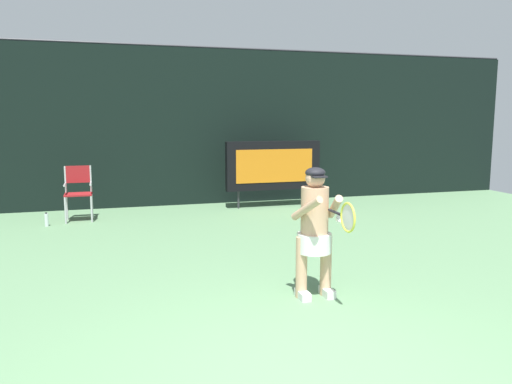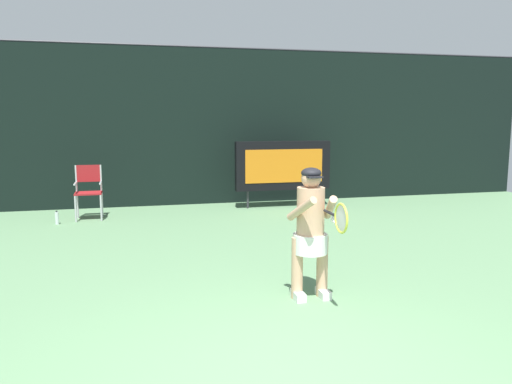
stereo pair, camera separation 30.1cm
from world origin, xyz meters
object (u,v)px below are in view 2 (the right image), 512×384
at_px(water_bottle, 57,218).
at_px(tennis_racket, 340,218).
at_px(scoreboard, 283,166).
at_px(tennis_player, 311,228).
at_px(umpire_chair, 89,189).

height_order(water_bottle, tennis_racket, tennis_racket).
bearing_deg(scoreboard, water_bottle, -170.33).
bearing_deg(water_bottle, scoreboard, 9.67).
xyz_separation_m(tennis_player, tennis_racket, (0.09, -0.59, 0.22)).
relative_size(scoreboard, tennis_player, 1.48).
height_order(water_bottle, tennis_player, tennis_player).
bearing_deg(tennis_racket, umpire_chair, 128.30).
height_order(scoreboard, umpire_chair, scoreboard).
xyz_separation_m(umpire_chair, water_bottle, (-0.57, -0.42, -0.50)).
distance_m(water_bottle, tennis_racket, 6.56).
bearing_deg(tennis_player, umpire_chair, 117.48).
height_order(scoreboard, tennis_player, scoreboard).
distance_m(umpire_chair, tennis_player, 6.02).
distance_m(water_bottle, tennis_player, 5.99).
height_order(umpire_chair, tennis_player, tennis_player).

